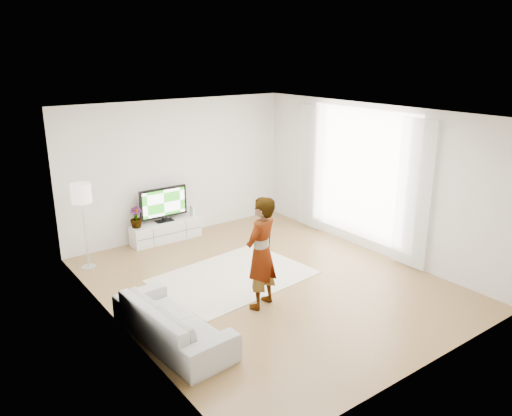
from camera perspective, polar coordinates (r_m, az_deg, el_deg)
floor at (r=8.45m, az=1.24°, el=-8.47°), size 6.00×6.00×0.00m
ceiling at (r=7.65m, az=1.37°, el=10.75°), size 6.00×6.00×0.00m
wall_left at (r=6.78m, az=-15.71°, el=-2.98°), size 0.02×6.00×2.80m
wall_right at (r=9.61m, az=13.22°, el=3.19°), size 0.02×6.00×2.80m
wall_back at (r=10.40m, az=-8.86°, el=4.50°), size 5.00×0.02×2.80m
wall_front at (r=5.99m, az=19.17°, el=-6.08°), size 5.00×0.02×2.80m
window at (r=9.78m, az=11.84°, el=3.82°), size 0.01×2.60×2.50m
curtain_near at (r=8.96m, az=17.60°, el=1.46°), size 0.04×0.70×2.60m
curtain_far at (r=10.63m, az=6.33°, el=4.62°), size 0.04×0.70×2.60m
media_console at (r=10.32m, az=-10.28°, el=-2.59°), size 1.44×0.41×0.41m
television at (r=10.17m, az=-10.52°, el=0.54°), size 1.01×0.20×0.70m
game_console at (r=10.50m, az=-7.29°, el=-0.32°), size 0.05×0.16×0.22m
potted_plant at (r=9.96m, az=-13.56°, el=-1.06°), size 0.27×0.27×0.41m
rug at (r=8.64m, az=-2.56°, el=-7.84°), size 2.68×2.06×0.01m
player at (r=7.35m, az=0.61°, el=-5.16°), size 0.73×0.61×1.71m
sofa at (r=6.85m, az=-9.51°, el=-12.62°), size 0.93×2.03×0.58m
floor_lamp at (r=9.04m, az=-19.32°, el=1.19°), size 0.34×0.34×1.55m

